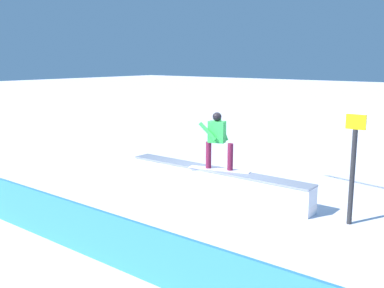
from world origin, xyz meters
TOP-DOWN VIEW (x-y plane):
  - ground_plane at (0.00, 0.00)m, footprint 120.00×120.00m
  - grind_box at (0.00, 0.00)m, footprint 5.20×0.54m
  - snowboarder at (-0.07, 0.01)m, footprint 1.59×0.70m
  - safety_fence at (0.00, 4.28)m, footprint 10.98×0.10m
  - trail_marker at (-3.37, -0.08)m, footprint 0.40×0.10m

SIDE VIEW (x-z plane):
  - ground_plane at x=0.00m, z-range 0.00..0.00m
  - grind_box at x=0.00m, z-range -0.03..0.63m
  - safety_fence at x=0.00m, z-range 0.00..0.90m
  - trail_marker at x=-3.37m, z-range 0.07..2.35m
  - snowboarder at x=-0.07m, z-range 0.72..2.15m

